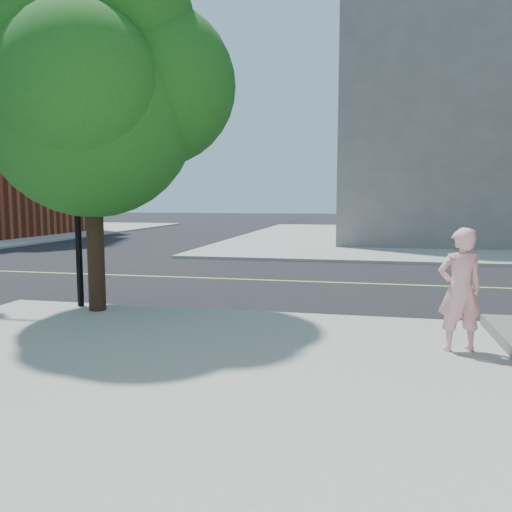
# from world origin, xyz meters

# --- Properties ---
(ground) EXTENTS (140.00, 140.00, 0.00)m
(ground) POSITION_xyz_m (0.00, 0.00, 0.00)
(ground) COLOR black
(ground) RESTS_ON ground
(road_ew) EXTENTS (140.00, 9.00, 0.01)m
(road_ew) POSITION_xyz_m (0.00, 4.50, 0.01)
(road_ew) COLOR black
(road_ew) RESTS_ON ground
(sidewalk_ne) EXTENTS (29.00, 25.00, 0.12)m
(sidewalk_ne) POSITION_xyz_m (13.50, 21.50, 0.06)
(sidewalk_ne) COLOR #979890
(sidewalk_ne) RESTS_ON ground
(filler_ne) EXTENTS (18.00, 16.00, 14.00)m
(filler_ne) POSITION_xyz_m (14.00, 22.00, 7.12)
(filler_ne) COLOR slate
(filler_ne) RESTS_ON sidewalk_ne
(man_on_phone) EXTENTS (0.74, 0.58, 1.80)m
(man_on_phone) POSITION_xyz_m (7.74, -1.99, 1.02)
(man_on_phone) COLOR #F5A9B4
(man_on_phone) RESTS_ON sidewalk_se
(street_tree) EXTENTS (5.05, 4.59, 6.70)m
(street_tree) POSITION_xyz_m (1.31, -0.57, 4.45)
(street_tree) COLOR black
(street_tree) RESTS_ON sidewalk_se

